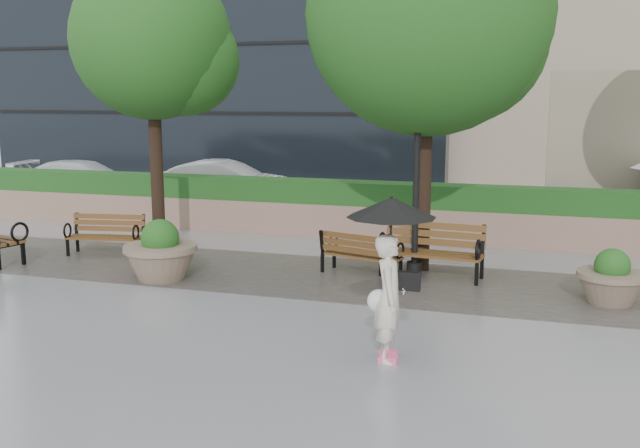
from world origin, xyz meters
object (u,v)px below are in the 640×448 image
(car_left, at_px, (85,181))
(car_right, at_px, (225,185))
(bench_2, at_px, (361,263))
(bench_3, at_px, (431,262))
(lamppost, at_px, (416,176))
(pedestrian, at_px, (390,263))
(planter_right, at_px, (611,282))
(bench_1, at_px, (106,243))
(planter_left, at_px, (161,256))

(car_left, height_order, car_right, car_right)
(bench_2, height_order, bench_3, bench_3)
(lamppost, bearing_deg, bench_3, 11.48)
(bench_3, height_order, pedestrian, pedestrian)
(lamppost, xyz_separation_m, car_left, (-11.92, 6.69, -1.27))
(lamppost, bearing_deg, car_right, 136.13)
(planter_right, xyz_separation_m, car_right, (-10.33, 7.45, 0.36))
(car_right, bearing_deg, car_left, 83.28)
(bench_2, distance_m, lamppost, 1.96)
(bench_3, bearing_deg, bench_1, -173.52)
(planter_left, xyz_separation_m, lamppost, (4.49, 1.55, 1.48))
(planter_left, height_order, lamppost, lamppost)
(bench_1, distance_m, car_right, 6.76)
(lamppost, relative_size, car_right, 0.99)
(planter_right, height_order, car_left, car_left)
(lamppost, distance_m, pedestrian, 4.38)
(bench_2, distance_m, car_right, 9.07)
(bench_1, bearing_deg, planter_left, -43.87)
(bench_1, distance_m, car_left, 8.57)
(bench_2, bearing_deg, car_left, -15.97)
(bench_1, distance_m, planter_left, 2.64)
(pedestrian, bearing_deg, bench_3, -7.08)
(bench_2, xyz_separation_m, car_right, (-5.94, 6.84, 0.48))
(bench_3, bearing_deg, lamppost, -163.05)
(bench_1, relative_size, lamppost, 0.39)
(lamppost, bearing_deg, planter_left, -160.92)
(pedestrian, bearing_deg, planter_left, 52.24)
(bench_1, bearing_deg, car_left, 118.48)
(car_left, bearing_deg, bench_3, -127.66)
(car_left, xyz_separation_m, pedestrian, (12.32, -11.00, 0.63))
(planter_left, xyz_separation_m, planter_right, (7.87, 0.78, -0.08))
(bench_1, xyz_separation_m, bench_3, (6.97, 0.12, 0.05))
(bench_1, distance_m, bench_2, 5.66)
(bench_2, distance_m, planter_left, 3.76)
(bench_3, xyz_separation_m, planter_left, (-4.80, -1.61, 0.14))
(bench_3, xyz_separation_m, planter_right, (3.08, -0.84, 0.06))
(bench_2, xyz_separation_m, planter_right, (4.39, -0.61, 0.12))
(planter_left, distance_m, lamppost, 4.97)
(car_right, bearing_deg, planter_left, -169.92)
(bench_3, height_order, car_left, car_left)
(bench_3, height_order, lamppost, lamppost)
(car_left, distance_m, car_right, 4.98)
(car_left, relative_size, car_right, 1.03)
(pedestrian, bearing_deg, bench_1, 50.66)
(lamppost, bearing_deg, pedestrian, -84.68)
(bench_3, distance_m, car_left, 13.92)
(car_left, bearing_deg, pedestrian, -140.99)
(bench_3, bearing_deg, planter_left, -155.93)
(bench_1, height_order, car_left, car_left)
(bench_1, distance_m, planter_right, 10.07)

